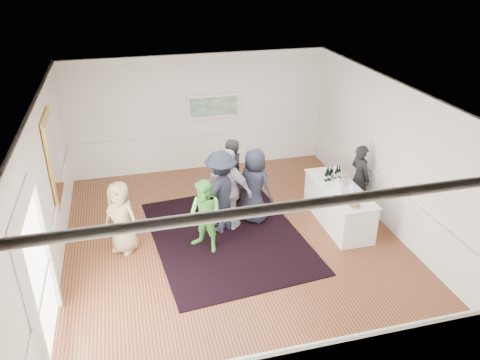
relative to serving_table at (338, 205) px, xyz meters
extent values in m
plane|color=brown|center=(-2.46, -0.26, -0.45)|extent=(8.00, 8.00, 0.00)
cube|color=white|center=(-2.46, -0.26, 2.75)|extent=(7.00, 8.00, 0.02)
cube|color=white|center=(-5.96, -0.26, 1.15)|extent=(0.02, 8.00, 3.20)
cube|color=white|center=(1.04, -0.26, 1.15)|extent=(0.02, 8.00, 3.20)
cube|color=white|center=(-2.46, 3.74, 1.15)|extent=(7.00, 0.02, 3.20)
cube|color=white|center=(-2.46, -4.26, 1.15)|extent=(7.00, 0.02, 3.20)
cube|color=gold|center=(-5.92, 1.04, 1.35)|extent=(0.04, 1.25, 1.85)
cube|color=white|center=(-5.89, 1.04, 1.35)|extent=(0.01, 1.05, 1.65)
cube|color=white|center=(-5.89, -2.98, 0.75)|extent=(0.10, 0.14, 2.40)
cube|color=white|center=(-5.89, -1.34, 0.75)|extent=(0.10, 0.14, 2.40)
cube|color=white|center=(-5.89, -2.16, 2.03)|extent=(0.10, 1.78, 0.16)
cube|color=white|center=(-5.93, -2.16, 0.75)|extent=(0.02, 1.50, 2.40)
cube|color=white|center=(-2.06, 3.69, 1.33)|extent=(1.44, 0.05, 0.66)
cube|color=#26663E|center=(-2.06, 3.66, 1.33)|extent=(1.30, 0.01, 0.52)
cube|color=black|center=(-2.56, 0.05, -0.44)|extent=(3.41, 4.28, 0.02)
cube|color=white|center=(0.00, 0.00, -0.01)|extent=(0.77, 2.13, 0.87)
cube|color=white|center=(0.00, 0.00, 0.43)|extent=(0.83, 2.19, 0.02)
imported|color=black|center=(0.74, 0.50, 0.36)|extent=(0.50, 0.66, 1.61)
imported|color=tan|center=(-4.71, 0.09, 0.33)|extent=(0.90, 0.86, 1.55)
imported|color=#5DCD52|center=(-3.07, -0.31, 0.33)|extent=(0.95, 0.96, 1.56)
imported|color=#BBB4CA|center=(-2.41, 0.41, 0.49)|extent=(1.11, 1.07, 1.86)
imported|color=#1F2333|center=(-2.60, 0.36, 0.49)|extent=(1.39, 1.22, 1.87)
imported|color=black|center=(-2.25, 0.98, 0.49)|extent=(0.82, 0.73, 1.87)
imported|color=#1F2333|center=(-1.80, 0.57, 0.43)|extent=(0.97, 1.01, 1.74)
cylinder|color=#69B841|center=(-0.11, -0.20, 0.56)|extent=(0.12, 0.12, 0.24)
cylinder|color=#D23E41|center=(0.13, -0.29, 0.56)|extent=(0.12, 0.12, 0.24)
cylinder|color=#68B13F|center=(-0.10, -0.04, 0.56)|extent=(0.12, 0.12, 0.24)
cylinder|color=silver|center=(0.09, 0.14, 0.55)|extent=(0.26, 0.26, 0.25)
imported|color=white|center=(-0.10, -0.85, 0.47)|extent=(0.27, 0.27, 0.07)
cylinder|color=olive|center=(-0.10, -0.85, 0.49)|extent=(0.19, 0.19, 0.04)
camera|label=1|loc=(-4.42, -8.29, 5.16)|focal=35.00mm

